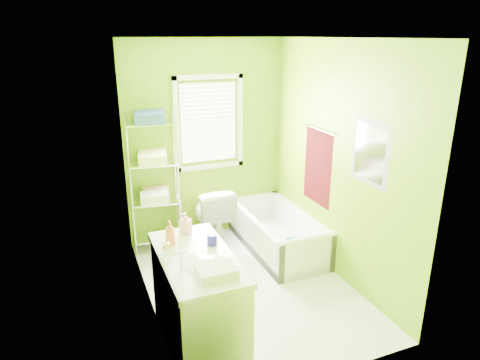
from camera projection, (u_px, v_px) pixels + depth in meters
name	position (u px, v px, depth m)	size (l,w,h in m)	color
ground	(248.00, 285.00, 4.73)	(2.90, 2.90, 0.00)	silver
room_envelope	(249.00, 150.00, 4.23)	(2.14, 2.94, 2.62)	#628E06
window	(209.00, 118.00, 5.48)	(0.92, 0.05, 1.22)	white
door	(172.00, 266.00, 3.16)	(0.09, 0.80, 2.00)	white
right_wall_decor	(337.00, 161.00, 4.65)	(0.04, 1.48, 1.17)	#3C0709
bathtub	(278.00, 238.00, 5.48)	(0.73, 1.57, 0.51)	white
toilet	(211.00, 215.00, 5.57)	(0.45, 0.79, 0.80)	white
vanity	(198.00, 298.00, 3.69)	(0.60, 1.17, 1.10)	white
wire_shelf_unit	(154.00, 167.00, 5.23)	(0.64, 0.51, 1.77)	silver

